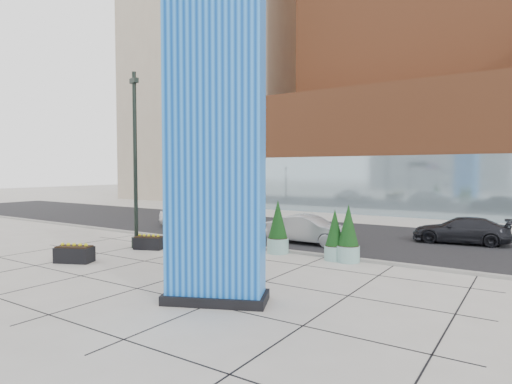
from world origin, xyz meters
The scene contains 20 objects.
ground centered at (0.00, 0.00, 0.00)m, with size 160.00×160.00×0.00m, color #9E9991.
street_asphalt centered at (0.00, 10.00, 0.01)m, with size 80.00×12.00×0.02m, color black.
curb_edge centered at (0.00, 4.00, 0.06)m, with size 80.00×0.30×0.12m, color gray.
tower_podium centered at (1.00, 27.00, 5.50)m, with size 34.00×10.00×11.00m, color brown.
tower_glass_front centered at (1.00, 22.20, 2.50)m, with size 34.00×0.60×5.00m, color #8CA5B2.
building_beige_left centered at (-26.00, 34.00, 17.00)m, with size 18.00×20.00×34.00m, color gray.
blue_pylon centered at (4.00, -3.67, 4.80)m, with size 3.26×2.43×9.94m.
lamp_post centered at (-4.73, 0.94, 3.51)m, with size 0.58×0.47×8.58m.
public_art_sculpture centered at (1.06, 0.85, 1.40)m, with size 2.53×1.59×5.35m.
concrete_bollard centered at (-2.81, 2.00, 0.36)m, with size 0.37×0.37×0.73m, color gray.
overhead_street_sign centered at (-0.68, 2.80, 4.09)m, with size 2.25×0.35×4.77m.
round_planter_east centered at (4.60, 3.60, 1.03)m, with size 0.87×0.87×2.18m.
round_planter_mid centered at (5.20, 3.60, 1.14)m, with size 0.97×0.97×2.42m.
round_planter_west centered at (1.80, 3.60, 1.17)m, with size 0.99×0.99×2.47m.
box_planter_north centered at (-3.91, 1.00, 0.34)m, with size 1.51×1.13×0.74m.
box_planter_south centered at (-4.25, -2.76, 0.38)m, with size 1.66×1.29×0.82m.
car_white_west centered at (-6.92, 7.41, 0.77)m, with size 1.83×4.54×1.55m, color white.
car_silver_mid centered at (1.87, 6.62, 0.73)m, with size 1.55×4.44×1.46m, color #999CA0.
car_dark_east centered at (8.45, 11.07, 0.68)m, with size 1.91×4.71×1.37m, color black.
traffic_signal centered at (-12.00, 15.00, 2.30)m, with size 0.15×0.18×4.10m.
Camera 1 is at (11.73, -13.26, 3.85)m, focal length 30.00 mm.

